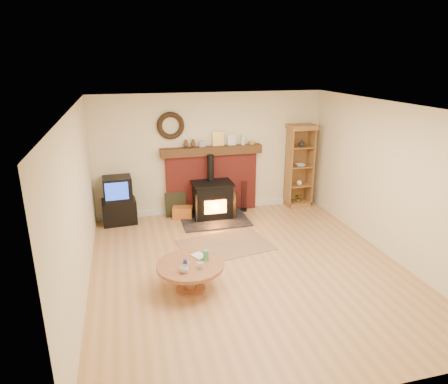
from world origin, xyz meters
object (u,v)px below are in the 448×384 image
object	(u,v)px
curio_cabinet	(299,166)
tv_unit	(119,201)
wood_stove	(213,201)
coffee_table	(190,269)

from	to	relation	value
curio_cabinet	tv_unit	bearing A→B (deg)	-178.78
wood_stove	tv_unit	size ratio (longest dim) A/B	1.41
curio_cabinet	coffee_table	bearing A→B (deg)	-135.65
curio_cabinet	wood_stove	bearing A→B (deg)	-172.42
wood_stove	tv_unit	world-z (taller)	wood_stove
wood_stove	tv_unit	distance (m)	1.95
tv_unit	curio_cabinet	bearing A→B (deg)	1.22
tv_unit	curio_cabinet	world-z (taller)	curio_cabinet
tv_unit	coffee_table	world-z (taller)	tv_unit
tv_unit	wood_stove	bearing A→B (deg)	-5.63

